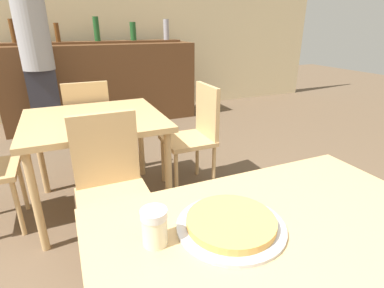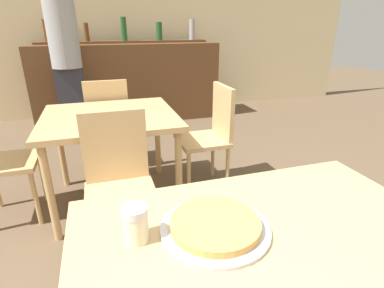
# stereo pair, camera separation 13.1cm
# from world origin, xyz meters

# --- Properties ---
(wall_back) EXTENTS (8.00, 0.05, 2.80)m
(wall_back) POSITION_xyz_m (0.00, 4.38, 1.40)
(wall_back) COLOR beige
(wall_back) RESTS_ON ground_plane
(dining_table_near) EXTENTS (1.16, 0.78, 0.77)m
(dining_table_near) POSITION_xyz_m (0.00, 0.00, 0.68)
(dining_table_near) COLOR tan
(dining_table_near) RESTS_ON ground_plane
(dining_table_far) EXTENTS (0.97, 0.90, 0.73)m
(dining_table_far) POSITION_xyz_m (-0.38, 1.62, 0.65)
(dining_table_far) COLOR tan
(dining_table_far) RESTS_ON ground_plane
(bar_counter) EXTENTS (2.60, 0.56, 1.11)m
(bar_counter) POSITION_xyz_m (0.00, 3.88, 0.55)
(bar_counter) COLOR brown
(bar_counter) RESTS_ON ground_plane
(bar_back_shelf) EXTENTS (2.39, 0.24, 0.35)m
(bar_back_shelf) POSITION_xyz_m (0.04, 4.02, 1.17)
(bar_back_shelf) COLOR brown
(bar_back_shelf) RESTS_ON bar_counter
(chair_far_side_front) EXTENTS (0.40, 0.40, 0.90)m
(chair_far_side_front) POSITION_xyz_m (-0.38, 1.00, 0.52)
(chair_far_side_front) COLOR tan
(chair_far_side_front) RESTS_ON ground_plane
(chair_far_side_back) EXTENTS (0.40, 0.40, 0.90)m
(chair_far_side_back) POSITION_xyz_m (-0.38, 2.24, 0.52)
(chair_far_side_back) COLOR tan
(chair_far_side_back) RESTS_ON ground_plane
(chair_far_side_right) EXTENTS (0.40, 0.40, 0.90)m
(chair_far_side_right) POSITION_xyz_m (0.43, 1.62, 0.52)
(chair_far_side_right) COLOR tan
(chair_far_side_right) RESTS_ON ground_plane
(pizza_tray) EXTENTS (0.34, 0.34, 0.04)m
(pizza_tray) POSITION_xyz_m (-0.14, 0.09, 0.78)
(pizza_tray) COLOR #B7B7BC
(pizza_tray) RESTS_ON dining_table_near
(cheese_shaker) EXTENTS (0.08, 0.08, 0.11)m
(cheese_shaker) POSITION_xyz_m (-0.38, 0.11, 0.82)
(cheese_shaker) COLOR beige
(cheese_shaker) RESTS_ON dining_table_near
(person_standing) EXTENTS (0.34, 0.34, 1.84)m
(person_standing) POSITION_xyz_m (-0.76, 3.30, 1.00)
(person_standing) COLOR #2D2D38
(person_standing) RESTS_ON ground_plane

